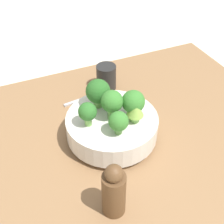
% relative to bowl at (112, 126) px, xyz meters
% --- Properties ---
extents(ground_plane, '(6.00, 6.00, 0.00)m').
position_rel_bowl_xyz_m(ground_plane, '(-0.04, -0.00, -0.09)').
color(ground_plane, beige).
extents(table, '(1.00, 0.77, 0.04)m').
position_rel_bowl_xyz_m(table, '(-0.04, -0.00, -0.06)').
color(table, olive).
rests_on(table, ground_plane).
extents(bowl, '(0.25, 0.25, 0.08)m').
position_rel_bowl_xyz_m(bowl, '(0.00, 0.00, 0.00)').
color(bowl, silver).
rests_on(bowl, table).
extents(broccoli_floret_left, '(0.06, 0.06, 0.08)m').
position_rel_bowl_xyz_m(broccoli_floret_left, '(-0.06, 0.01, 0.08)').
color(broccoli_floret_left, '#609347').
rests_on(broccoli_floret_left, bowl).
extents(broccoli_floret_front, '(0.07, 0.07, 0.08)m').
position_rel_bowl_xyz_m(broccoli_floret_front, '(0.01, -0.06, 0.08)').
color(broccoli_floret_front, '#609347').
rests_on(broccoli_floret_front, bowl).
extents(romanesco_piece_far, '(0.05, 0.05, 0.07)m').
position_rel_bowl_xyz_m(romanesco_piece_far, '(-0.05, 0.04, 0.07)').
color(romanesco_piece_far, '#7AB256').
rests_on(romanesco_piece_far, bowl).
extents(broccoli_floret_back, '(0.05, 0.05, 0.07)m').
position_rel_bowl_xyz_m(broccoli_floret_back, '(0.01, 0.06, 0.07)').
color(broccoli_floret_back, '#609347').
rests_on(broccoli_floret_back, bowl).
extents(broccoli_floret_right, '(0.05, 0.05, 0.07)m').
position_rel_bowl_xyz_m(broccoli_floret_right, '(0.07, 0.00, 0.07)').
color(broccoli_floret_right, '#7AB256').
rests_on(broccoli_floret_right, bowl).
extents(broccoli_floret_center, '(0.06, 0.06, 0.09)m').
position_rel_bowl_xyz_m(broccoli_floret_center, '(0.00, -0.00, 0.08)').
color(broccoli_floret_center, '#609347').
rests_on(broccoli_floret_center, bowl).
extents(cup, '(0.07, 0.07, 0.09)m').
position_rel_bowl_xyz_m(cup, '(-0.08, -0.23, -0.00)').
color(cup, black).
rests_on(cup, table).
extents(pepper_mill, '(0.05, 0.05, 0.15)m').
position_rel_bowl_xyz_m(pepper_mill, '(0.09, 0.21, 0.03)').
color(pepper_mill, brown).
rests_on(pepper_mill, table).
extents(fork, '(0.18, 0.03, 0.01)m').
position_rel_bowl_xyz_m(fork, '(-0.01, -0.20, -0.04)').
color(fork, '#B2B2B7').
rests_on(fork, table).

